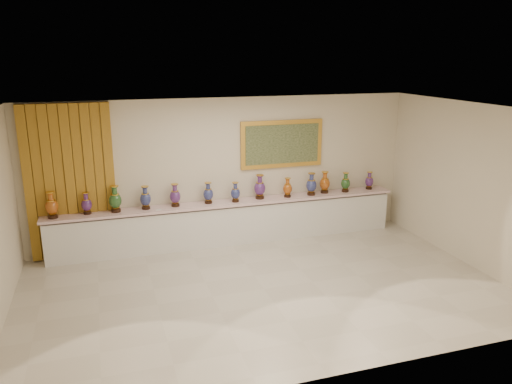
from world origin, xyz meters
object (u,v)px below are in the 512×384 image
counter (230,223)px  vase_0 (52,206)px  vase_2 (115,200)px  vase_1 (87,204)px

counter → vase_0: (-3.38, -0.05, 0.69)m
counter → vase_2: size_ratio=14.03×
vase_1 → vase_2: 0.53m
vase_0 → vase_2: bearing=1.9°
counter → vase_2: bearing=-179.7°
vase_1 → vase_2: size_ratio=0.82×
vase_1 → vase_2: (0.52, -0.03, 0.04)m
vase_0 → vase_2: (1.13, 0.04, 0.01)m
counter → vase_1: bearing=179.7°
vase_2 → vase_0: bearing=-178.1°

